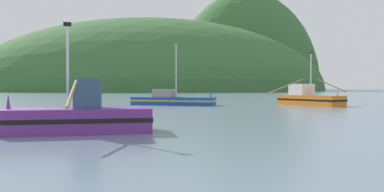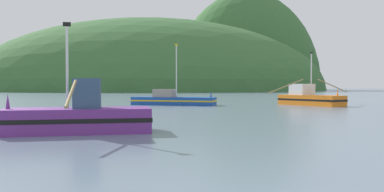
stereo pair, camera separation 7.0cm
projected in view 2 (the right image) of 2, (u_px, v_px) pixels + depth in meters
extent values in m
ellipsoid|color=#386633|center=(247.00, 90.00, 212.03)|extent=(82.00, 65.60, 106.41)
ellipsoid|color=#386633|center=(156.00, 90.00, 194.70)|extent=(171.93, 137.54, 69.09)
ellipsoid|color=#2D562D|center=(216.00, 89.00, 257.02)|extent=(114.09, 91.28, 84.12)
cube|color=#6B2D84|center=(78.00, 120.00, 18.28)|extent=(6.80, 2.70, 1.15)
cube|color=black|center=(78.00, 119.00, 18.27)|extent=(6.87, 2.73, 0.21)
cone|color=#6B2D84|center=(8.00, 101.00, 17.64)|extent=(0.21, 0.21, 0.70)
cube|color=#334C6B|center=(87.00, 93.00, 18.33)|extent=(1.29, 1.83, 1.40)
cylinder|color=silver|center=(67.00, 68.00, 18.12)|extent=(0.12, 0.12, 3.81)
cube|color=black|center=(67.00, 24.00, 18.06)|extent=(0.36, 0.05, 0.20)
cylinder|color=#997F4C|center=(71.00, 93.00, 15.27)|extent=(0.28, 3.67, 1.08)
cylinder|color=#997F4C|center=(83.00, 91.00, 21.21)|extent=(0.28, 3.67, 1.08)
cube|color=orange|center=(311.00, 100.00, 44.06)|extent=(5.03, 8.03, 1.16)
cube|color=black|center=(311.00, 100.00, 44.06)|extent=(5.08, 8.11, 0.21)
cone|color=orange|center=(338.00, 92.00, 41.14)|extent=(0.26, 0.26, 0.70)
cube|color=silver|center=(302.00, 89.00, 45.09)|extent=(2.80, 2.68, 1.29)
cylinder|color=silver|center=(311.00, 75.00, 43.95)|extent=(0.12, 0.12, 4.68)
cube|color=black|center=(311.00, 53.00, 43.89)|extent=(0.15, 0.35, 0.20)
cylinder|color=#997F4C|center=(333.00, 86.00, 46.25)|extent=(5.14, 1.96, 1.61)
cylinder|color=#997F4C|center=(286.00, 86.00, 41.79)|extent=(5.14, 1.96, 1.61)
cube|color=#19479E|center=(173.00, 101.00, 44.69)|extent=(9.47, 6.92, 0.92)
cube|color=gold|center=(173.00, 101.00, 44.69)|extent=(9.56, 6.99, 0.17)
cone|color=#19479E|center=(211.00, 94.00, 43.34)|extent=(0.27, 0.27, 0.70)
cube|color=gray|center=(165.00, 93.00, 44.98)|extent=(2.91, 2.73, 0.91)
cylinder|color=silver|center=(176.00, 71.00, 44.48)|extent=(0.12, 0.12, 5.90)
cube|color=gold|center=(176.00, 45.00, 44.40)|extent=(0.32, 0.21, 0.20)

